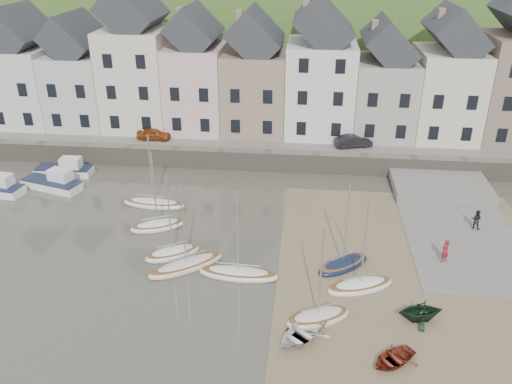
# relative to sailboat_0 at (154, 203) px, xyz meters

# --- Properties ---
(ground) EXTENTS (160.00, 160.00, 0.00)m
(ground) POSITION_rel_sailboat_0_xyz_m (8.56, -8.65, -0.26)
(ground) COLOR #403D33
(ground) RESTS_ON ground
(quay_land) EXTENTS (90.00, 30.00, 1.50)m
(quay_land) POSITION_rel_sailboat_0_xyz_m (8.56, 23.35, 0.49)
(quay_land) COLOR #335221
(quay_land) RESTS_ON ground
(quay_street) EXTENTS (70.00, 7.00, 0.10)m
(quay_street) POSITION_rel_sailboat_0_xyz_m (8.56, 11.85, 1.29)
(quay_street) COLOR slate
(quay_street) RESTS_ON quay_land
(seawall) EXTENTS (70.00, 1.20, 1.80)m
(seawall) POSITION_rel_sailboat_0_xyz_m (8.56, 8.35, 0.64)
(seawall) COLOR slate
(seawall) RESTS_ON ground
(beach) EXTENTS (18.00, 26.00, 0.06)m
(beach) POSITION_rel_sailboat_0_xyz_m (19.56, -8.65, -0.23)
(beach) COLOR #796849
(beach) RESTS_ON ground
(slipway) EXTENTS (8.00, 18.00, 0.12)m
(slipway) POSITION_rel_sailboat_0_xyz_m (23.56, -0.65, -0.20)
(slipway) COLOR slate
(slipway) RESTS_ON ground
(hillside) EXTENTS (134.40, 84.00, 84.00)m
(hillside) POSITION_rel_sailboat_0_xyz_m (3.57, 51.35, -18.25)
(hillside) COLOR #335221
(hillside) RESTS_ON ground
(townhouse_terrace) EXTENTS (61.05, 8.00, 13.93)m
(townhouse_terrace) POSITION_rel_sailboat_0_xyz_m (10.32, 15.35, 7.06)
(townhouse_terrace) COLOR silver
(townhouse_terrace) RESTS_ON quay_land
(sailboat_0) EXTENTS (5.31, 1.89, 6.32)m
(sailboat_0) POSITION_rel_sailboat_0_xyz_m (0.00, 0.00, 0.00)
(sailboat_0) COLOR white
(sailboat_0) RESTS_ON ground
(sailboat_1) EXTENTS (4.32, 3.07, 6.32)m
(sailboat_1) POSITION_rel_sailboat_0_xyz_m (1.28, -3.50, 0.01)
(sailboat_1) COLOR white
(sailboat_1) RESTS_ON ground
(sailboat_2) EXTENTS (5.12, 4.35, 6.32)m
(sailboat_2) POSITION_rel_sailboat_0_xyz_m (4.55, -8.42, -0.00)
(sailboat_2) COLOR beige
(sailboat_2) RESTS_ON ground
(sailboat_3) EXTENTS (4.07, 3.28, 6.32)m
(sailboat_3) POSITION_rel_sailboat_0_xyz_m (3.30, -7.06, 0.01)
(sailboat_3) COLOR white
(sailboat_3) RESTS_ON ground
(sailboat_4) EXTENTS (5.24, 1.76, 6.32)m
(sailboat_4) POSITION_rel_sailboat_0_xyz_m (8.09, -8.98, 0.00)
(sailboat_4) COLOR white
(sailboat_4) RESTS_ON ground
(sailboat_5) EXTENTS (4.08, 3.74, 6.32)m
(sailboat_5) POSITION_rel_sailboat_0_xyz_m (14.81, -7.25, 0.01)
(sailboat_5) COLOR #121D3A
(sailboat_5) RESTS_ON ground
(sailboat_6) EXTENTS (4.59, 3.05, 6.32)m
(sailboat_6) POSITION_rel_sailboat_0_xyz_m (15.76, -9.50, 0.00)
(sailboat_6) COLOR white
(sailboat_6) RESTS_ON ground
(sailboat_7) EXTENTS (4.15, 3.02, 6.32)m
(sailboat_7) POSITION_rel_sailboat_0_xyz_m (13.16, -12.76, 0.01)
(sailboat_7) COLOR beige
(sailboat_7) RESTS_ON ground
(motorboat_0) EXTENTS (5.68, 3.20, 1.70)m
(motorboat_0) POSITION_rel_sailboat_0_xyz_m (-9.49, 2.34, 0.32)
(motorboat_0) COLOR white
(motorboat_0) RESTS_ON ground
(motorboat_2) EXTENTS (5.13, 1.87, 1.70)m
(motorboat_2) POSITION_rel_sailboat_0_xyz_m (-9.68, 5.21, 0.32)
(motorboat_2) COLOR white
(motorboat_2) RESTS_ON ground
(rowboat_white) EXTENTS (3.95, 4.07, 0.69)m
(rowboat_white) POSITION_rel_sailboat_0_xyz_m (12.22, -14.41, 0.14)
(rowboat_white) COLOR white
(rowboat_white) RESTS_ON beach
(rowboat_green) EXTENTS (2.89, 2.62, 1.33)m
(rowboat_green) POSITION_rel_sailboat_0_xyz_m (18.88, -12.15, 0.46)
(rowboat_green) COLOR black
(rowboat_green) RESTS_ON beach
(rowboat_red) EXTENTS (3.17, 3.05, 0.54)m
(rowboat_red) POSITION_rel_sailboat_0_xyz_m (16.94, -15.70, 0.07)
(rowboat_red) COLOR maroon
(rowboat_red) RESTS_ON beach
(person_red) EXTENTS (0.74, 0.67, 1.69)m
(person_red) POSITION_rel_sailboat_0_xyz_m (21.51, -5.97, 0.71)
(person_red) COLOR maroon
(person_red) RESTS_ON slipway
(person_dark) EXTENTS (0.91, 0.83, 1.52)m
(person_dark) POSITION_rel_sailboat_0_xyz_m (24.77, -1.22, 0.62)
(person_dark) COLOR black
(person_dark) RESTS_ON slipway
(car_left) EXTENTS (3.30, 1.33, 1.12)m
(car_left) POSITION_rel_sailboat_0_xyz_m (-2.95, 10.85, 1.90)
(car_left) COLOR #964215
(car_left) RESTS_ON quay_street
(car_right) EXTENTS (3.75, 2.17, 1.17)m
(car_right) POSITION_rel_sailboat_0_xyz_m (16.45, 10.85, 1.92)
(car_right) COLOR black
(car_right) RESTS_ON quay_street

